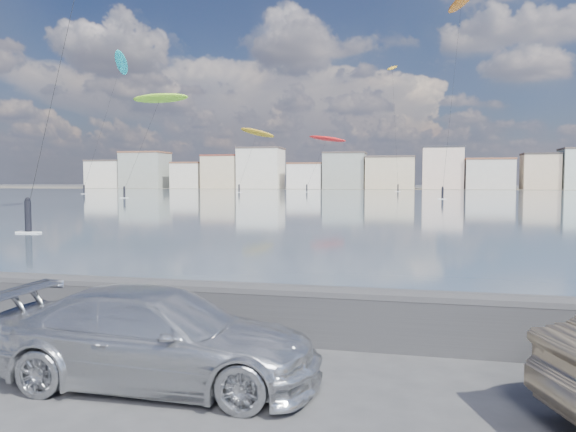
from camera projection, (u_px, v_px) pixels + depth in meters
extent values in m
plane|color=#333335|center=(150.00, 394.00, 7.65)|extent=(700.00, 700.00, 0.00)
cube|color=#435B67|center=(398.00, 197.00, 96.56)|extent=(500.00, 177.00, 0.00)
cube|color=#4C473D|center=(409.00, 188.00, 201.99)|extent=(500.00, 60.00, 0.00)
cube|color=#28282B|center=(219.00, 315.00, 10.24)|extent=(400.00, 0.35, 0.90)
cylinder|color=#28282B|center=(218.00, 291.00, 10.22)|extent=(400.00, 0.36, 0.36)
cube|color=silver|center=(108.00, 175.00, 213.55)|extent=(14.00, 11.00, 10.00)
cube|color=#4C423D|center=(108.00, 161.00, 213.21)|extent=(14.28, 11.22, 0.60)
cube|color=gray|center=(145.00, 171.00, 209.93)|extent=(16.00, 12.00, 13.00)
cube|color=brown|center=(145.00, 153.00, 209.49)|extent=(16.32, 12.24, 0.60)
cube|color=silver|center=(189.00, 176.00, 206.07)|extent=(11.00, 10.00, 9.00)
cube|color=brown|center=(189.00, 163.00, 205.77)|extent=(11.22, 10.20, 0.60)
cube|color=beige|center=(222.00, 173.00, 203.04)|extent=(13.00, 11.00, 11.50)
cube|color=brown|center=(222.00, 156.00, 202.65)|extent=(13.26, 11.22, 0.60)
cube|color=silver|center=(261.00, 169.00, 199.66)|extent=(15.00, 12.00, 14.00)
cube|color=#4C423D|center=(261.00, 148.00, 199.20)|extent=(15.30, 12.24, 0.60)
cube|color=white|center=(306.00, 177.00, 196.08)|extent=(12.00, 10.00, 8.50)
cube|color=brown|center=(306.00, 164.00, 195.79)|extent=(12.24, 10.20, 0.60)
cube|color=gray|center=(345.00, 171.00, 192.90)|extent=(14.00, 11.00, 12.00)
cube|color=#4C423D|center=(345.00, 153.00, 192.50)|extent=(14.28, 11.22, 0.60)
cube|color=beige|center=(390.00, 173.00, 189.42)|extent=(16.00, 13.00, 10.50)
cube|color=#4C423D|center=(391.00, 157.00, 189.07)|extent=(16.32, 13.26, 0.60)
cube|color=beige|center=(443.00, 169.00, 185.46)|extent=(13.00, 10.00, 13.50)
cube|color=#2D2D33|center=(443.00, 147.00, 185.01)|extent=(13.26, 10.20, 0.60)
cube|color=beige|center=(489.00, 175.00, 182.29)|extent=(15.00, 12.00, 9.50)
cube|color=brown|center=(489.00, 159.00, 181.97)|extent=(15.30, 12.24, 0.60)
cube|color=#CCB293|center=(540.00, 172.00, 178.72)|extent=(11.00, 9.00, 11.00)
cube|color=#383330|center=(541.00, 154.00, 178.35)|extent=(11.22, 9.18, 0.60)
imported|color=silver|center=(158.00, 337.00, 7.98)|extent=(4.72, 2.01, 1.36)
ellipsoid|color=#BF8C19|center=(257.00, 133.00, 150.40)|extent=(9.74, 4.32, 4.14)
cube|color=white|center=(239.00, 192.00, 136.63)|extent=(1.40, 0.42, 0.08)
cylinder|color=black|center=(239.00, 188.00, 136.57)|extent=(0.36, 0.36, 1.70)
sphere|color=black|center=(239.00, 185.00, 136.52)|extent=(0.28, 0.28, 0.28)
cylinder|color=black|center=(249.00, 159.00, 143.48)|extent=(0.27, 15.27, 14.44)
ellipsoid|color=#BF8C19|center=(392.00, 68.00, 159.15)|extent=(3.87, 8.74, 3.54)
cube|color=white|center=(398.00, 191.00, 145.28)|extent=(1.40, 0.42, 0.08)
cylinder|color=black|center=(398.00, 188.00, 145.22)|extent=(0.36, 0.36, 1.70)
sphere|color=black|center=(398.00, 185.00, 145.17)|extent=(0.28, 0.28, 0.28)
cylinder|color=black|center=(395.00, 125.00, 152.18)|extent=(2.60, 15.97, 33.53)
ellipsoid|color=orange|center=(462.00, 1.00, 95.08)|extent=(5.96, 9.85, 2.50)
cube|color=white|center=(442.00, 199.00, 86.78)|extent=(1.40, 0.42, 0.08)
cylinder|color=black|center=(443.00, 193.00, 86.72)|extent=(0.36, 0.36, 1.70)
sphere|color=black|center=(443.00, 187.00, 86.67)|extent=(0.28, 0.28, 0.28)
cylinder|color=black|center=(453.00, 92.00, 90.89)|extent=(3.07, 11.46, 32.00)
ellipsoid|color=#8CD826|center=(160.00, 98.00, 98.67)|extent=(10.90, 3.70, 2.10)
cube|color=white|center=(124.00, 198.00, 92.31)|extent=(1.40, 0.42, 0.08)
cylinder|color=black|center=(124.00, 192.00, 92.26)|extent=(0.36, 0.36, 1.70)
sphere|color=black|center=(124.00, 187.00, 92.20)|extent=(0.28, 0.28, 0.28)
cylinder|color=black|center=(143.00, 143.00, 95.45)|extent=(2.70, 8.33, 16.09)
ellipsoid|color=red|center=(327.00, 139.00, 144.90)|extent=(10.64, 5.09, 2.98)
cube|color=white|center=(307.00, 192.00, 139.16)|extent=(1.40, 0.42, 0.08)
cylinder|color=black|center=(307.00, 188.00, 139.11)|extent=(0.36, 0.36, 1.70)
sphere|color=black|center=(307.00, 185.00, 139.05)|extent=(0.28, 0.28, 0.28)
cylinder|color=black|center=(317.00, 162.00, 141.99)|extent=(3.91, 7.73, 12.39)
ellipsoid|color=#19BFBF|center=(121.00, 63.00, 129.79)|extent=(4.72, 8.81, 5.63)
cube|color=white|center=(84.00, 194.00, 120.12)|extent=(1.40, 0.42, 0.08)
cylinder|color=black|center=(84.00, 190.00, 120.07)|extent=(0.36, 0.36, 1.70)
sphere|color=black|center=(84.00, 185.00, 120.01)|extent=(0.28, 0.28, 0.28)
cylinder|color=black|center=(103.00, 123.00, 124.92)|extent=(2.35, 12.49, 28.85)
cube|color=white|center=(29.00, 232.00, 30.91)|extent=(1.40, 0.42, 0.08)
cylinder|color=black|center=(28.00, 216.00, 30.85)|extent=(0.36, 0.36, 1.70)
sphere|color=black|center=(28.00, 200.00, 30.80)|extent=(0.28, 0.28, 0.28)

